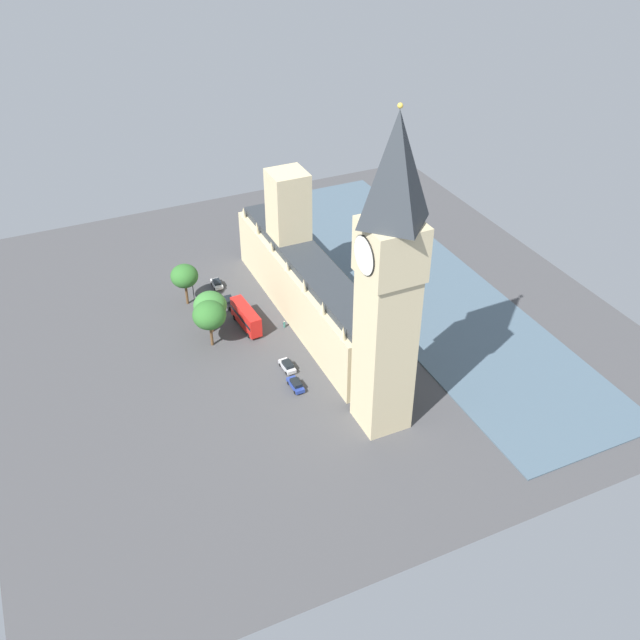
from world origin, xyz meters
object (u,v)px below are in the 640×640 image
Objects in this scene: car_silver_corner at (287,366)px; plane_tree_by_river_gate at (184,276)px; double_decker_bus_near_tower at (246,317)px; plane_tree_midblock at (210,306)px; street_lamp_kerbside at (192,284)px; car_white_under_trees at (217,283)px; car_blue_trailing at (296,384)px; car_black_leading at (230,302)px; plane_tree_opposite_hall at (209,315)px; parliament_building at (305,280)px; pedestrian_far_end at (284,324)px; clock_tower at (389,279)px.

car_silver_corner is 0.48× the size of plane_tree_by_river_gate.
double_decker_bus_near_tower is 7.99m from plane_tree_midblock.
car_white_under_trees is at bearing -149.01° from street_lamp_kerbside.
street_lamp_kerbside is at bearing 101.98° from car_blue_trailing.
plane_tree_by_river_gate is at bearing -27.34° from car_black_leading.
car_silver_corner is 0.45× the size of plane_tree_opposite_hall.
car_silver_corner is 5.82m from car_blue_trailing.
pedestrian_far_end is (6.33, 3.33, -7.46)m from parliament_building.
clock_tower is 58.57m from plane_tree_by_river_gate.
pedestrian_far_end is at bearing 178.60° from plane_tree_opposite_hall.
car_blue_trailing is 37.29m from street_lamp_kerbside.
parliament_building reaches higher than car_black_leading.
plane_tree_opposite_hall is at bearing 85.95° from street_lamp_kerbside.
pedestrian_far_end is at bearing 160.89° from plane_tree_midblock.
plane_tree_by_river_gate reaches higher than pedestrian_far_end.
street_lamp_kerbside is at bearing 178.50° from plane_tree_by_river_gate.
plane_tree_midblock is at bearing 114.25° from car_silver_corner.
car_white_under_trees is at bearing 92.07° from pedestrian_far_end.
pedestrian_far_end is at bearing 72.03° from car_blue_trailing.
clock_tower is at bearing -67.48° from car_silver_corner.
plane_tree_opposite_hall is at bearing -109.12° from car_white_under_trees.
street_lamp_kerbside is at bearing -88.61° from plane_tree_midblock.
street_lamp_kerbside is at bearing -69.23° from clock_tower.
car_blue_trailing is 0.51× the size of plane_tree_midblock.
car_black_leading is at bearing -87.37° from car_white_under_trees.
car_silver_corner is at bearing 117.17° from plane_tree_midblock.
pedestrian_far_end is 0.24× the size of street_lamp_kerbside.
plane_tree_by_river_gate is at bearing -153.12° from car_white_under_trees.
double_decker_bus_near_tower is 10.02m from plane_tree_opposite_hall.
car_blue_trailing is at bearing -124.86° from pedestrian_far_end.
pedestrian_far_end is 22.62m from street_lamp_kerbside.
plane_tree_midblock is at bearing 107.91° from car_blue_trailing.
parliament_building is 10.33m from pedestrian_far_end.
plane_tree_opposite_hall is at bearing 7.68° from parliament_building.
parliament_building is at bearing 147.88° from car_black_leading.
car_white_under_trees and car_black_leading have the same top height.
car_black_leading is 0.50× the size of plane_tree_by_river_gate.
car_white_under_trees is 17.68m from double_decker_bus_near_tower.
double_decker_bus_near_tower is (-0.78, 17.58, 1.75)m from car_white_under_trees.
street_lamp_kerbside is at bearing 113.73° from double_decker_bus_near_tower.
plane_tree_opposite_hall is at bearing 91.13° from plane_tree_by_river_gate.
plane_tree_midblock is (9.28, -18.08, 5.46)m from car_silver_corner.
street_lamp_kerbside is (-1.51, 0.04, -2.40)m from plane_tree_by_river_gate.
car_black_leading and car_silver_corner have the same top height.
pedestrian_far_end is at bearing 132.84° from plane_tree_by_river_gate.
car_blue_trailing is 38.03m from plane_tree_by_river_gate.
parliament_building reaches higher than car_silver_corner.
clock_tower reaches higher than car_silver_corner.
parliament_building is at bearing -4.02° from double_decker_bus_near_tower.
plane_tree_opposite_hall is at bearing -164.53° from double_decker_bus_near_tower.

